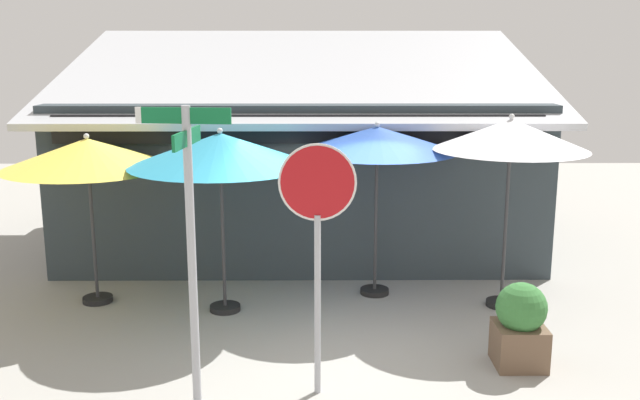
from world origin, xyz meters
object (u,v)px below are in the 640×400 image
patio_umbrella_royal_blue_right (377,140)px  patio_umbrella_teal_center (220,150)px  patio_umbrella_ivory_far_right (511,136)px  stop_sign (317,221)px  street_sign_post (190,228)px  patio_umbrella_mustard_left (88,154)px  sidewalk_planter (520,324)px

patio_umbrella_royal_blue_right → patio_umbrella_teal_center: bearing=-162.6°
patio_umbrella_royal_blue_right → patio_umbrella_ivory_far_right: 1.90m
stop_sign → patio_umbrella_ivory_far_right: 3.82m
stop_sign → patio_umbrella_royal_blue_right: bearing=74.4°
street_sign_post → patio_umbrella_royal_blue_right: size_ratio=1.20×
stop_sign → patio_umbrella_teal_center: size_ratio=1.05×
street_sign_post → patio_umbrella_mustard_left: size_ratio=1.26×
street_sign_post → sidewalk_planter: bearing=13.8°
patio_umbrella_royal_blue_right → sidewalk_planter: 3.47m
sidewalk_planter → patio_umbrella_mustard_left: bearing=159.0°
patio_umbrella_ivory_far_right → street_sign_post: bearing=-144.2°
patio_umbrella_mustard_left → stop_sign: bearing=-41.0°
patio_umbrella_royal_blue_right → patio_umbrella_ivory_far_right: (1.82, -0.53, 0.13)m
patio_umbrella_teal_center → sidewalk_planter: patio_umbrella_teal_center is taller
patio_umbrella_mustard_left → patio_umbrella_teal_center: 1.98m
sidewalk_planter → street_sign_post: bearing=-166.2°
patio_umbrella_royal_blue_right → sidewalk_planter: size_ratio=2.58×
patio_umbrella_mustard_left → patio_umbrella_ivory_far_right: 5.99m
stop_sign → sidewalk_planter: size_ratio=2.70×
patio_umbrella_mustard_left → sidewalk_planter: size_ratio=2.46×
patio_umbrella_teal_center → patio_umbrella_ivory_far_right: (4.03, 0.16, 0.18)m
street_sign_post → stop_sign: 1.31m
sidewalk_planter → patio_umbrella_teal_center: bearing=154.1°
stop_sign → patio_umbrella_royal_blue_right: stop_sign is taller
stop_sign → sidewalk_planter: 2.88m
patio_umbrella_mustard_left → patio_umbrella_teal_center: (1.95, -0.37, 0.11)m
patio_umbrella_teal_center → stop_sign: bearing=-61.8°
stop_sign → patio_umbrella_mustard_left: stop_sign is taller
patio_umbrella_teal_center → patio_umbrella_royal_blue_right: bearing=17.4°
stop_sign → patio_umbrella_mustard_left: size_ratio=1.10×
patio_umbrella_ivory_far_right → stop_sign: bearing=-135.7°
street_sign_post → patio_umbrella_mustard_left: 3.68m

